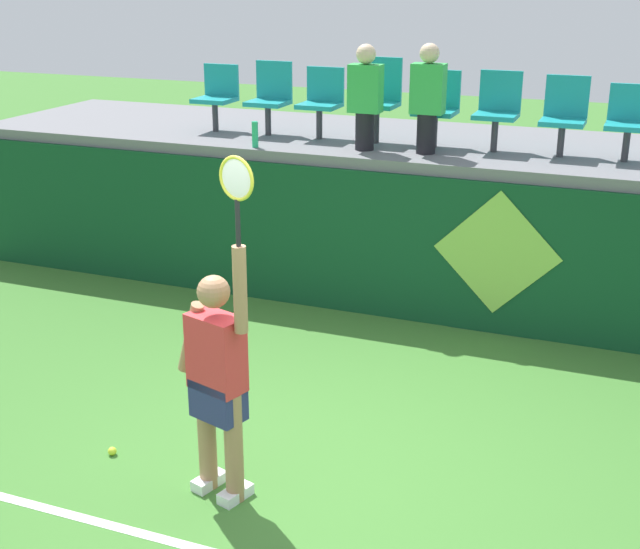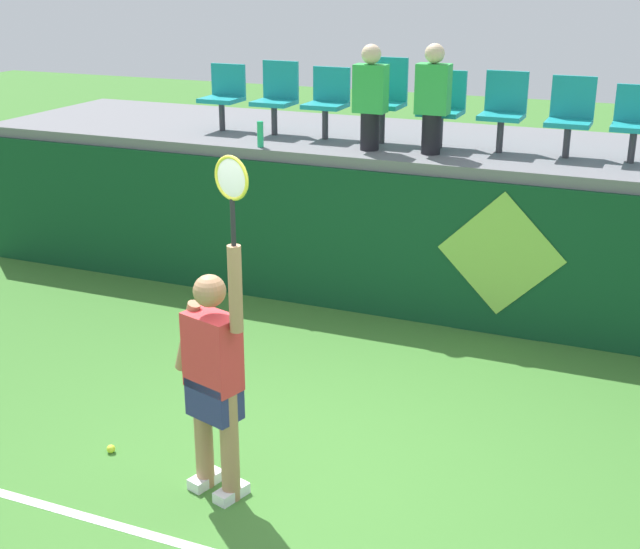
{
  "view_description": "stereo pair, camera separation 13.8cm",
  "coord_description": "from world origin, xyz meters",
  "views": [
    {
      "loc": [
        2.25,
        -4.97,
        3.53
      ],
      "look_at": [
        -0.16,
        1.15,
        1.17
      ],
      "focal_mm": 48.4,
      "sensor_mm": 36.0,
      "label": 1
    },
    {
      "loc": [
        2.38,
        -4.92,
        3.53
      ],
      "look_at": [
        -0.16,
        1.15,
        1.17
      ],
      "focal_mm": 48.4,
      "sensor_mm": 36.0,
      "label": 2
    }
  ],
  "objects": [
    {
      "name": "stadium_chair_0",
      "position": [
        -2.64,
        4.14,
        2.11
      ],
      "size": [
        0.44,
        0.42,
        0.76
      ],
      "color": "#38383D",
      "rests_on": "spectator_platform"
    },
    {
      "name": "stadium_chair_5",
      "position": [
        0.66,
        4.15,
        2.13
      ],
      "size": [
        0.44,
        0.42,
        0.82
      ],
      "color": "#38383D",
      "rests_on": "spectator_platform"
    },
    {
      "name": "tennis_ball",
      "position": [
        -1.33,
        -0.21,
        0.03
      ],
      "size": [
        0.07,
        0.07,
        0.07
      ],
      "primitive_type": "sphere",
      "color": "#D1E533",
      "rests_on": "ground_plane"
    },
    {
      "name": "stadium_chair_4",
      "position": [
        0.01,
        4.15,
        2.13
      ],
      "size": [
        0.44,
        0.42,
        0.8
      ],
      "color": "#38383D",
      "rests_on": "spectator_platform"
    },
    {
      "name": "water_bottle",
      "position": [
        -1.78,
        3.37,
        1.82
      ],
      "size": [
        0.07,
        0.07,
        0.28
      ],
      "primitive_type": "cylinder",
      "color": "#26B272",
      "rests_on": "spectator_platform"
    },
    {
      "name": "spectator_platform",
      "position": [
        0.0,
        4.48,
        1.62
      ],
      "size": [
        11.12,
        2.48,
        0.12
      ],
      "primitive_type": "cube",
      "color": "slate",
      "rests_on": "court_back_wall"
    },
    {
      "name": "stadium_chair_6",
      "position": [
        1.34,
        4.15,
        2.11
      ],
      "size": [
        0.44,
        0.42,
        0.8
      ],
      "color": "#38383D",
      "rests_on": "spectator_platform"
    },
    {
      "name": "tennis_player",
      "position": [
        -0.31,
        -0.34,
        0.92
      ],
      "size": [
        0.73,
        0.36,
        2.46
      ],
      "color": "white",
      "rests_on": "ground_plane"
    },
    {
      "name": "ground_plane",
      "position": [
        0.0,
        0.0,
        0.0
      ],
      "size": [
        40.0,
        40.0,
        0.0
      ],
      "primitive_type": "plane",
      "color": "#3D752D"
    },
    {
      "name": "stadium_chair_1",
      "position": [
        -1.95,
        4.15,
        2.13
      ],
      "size": [
        0.44,
        0.42,
        0.82
      ],
      "color": "#38383D",
      "rests_on": "spectator_platform"
    },
    {
      "name": "stadium_chair_3",
      "position": [
        -0.65,
        4.15,
        2.19
      ],
      "size": [
        0.44,
        0.42,
        0.91
      ],
      "color": "#38383D",
      "rests_on": "spectator_platform"
    },
    {
      "name": "wall_signage_mount",
      "position": [
        0.92,
        3.19,
        0.0
      ],
      "size": [
        1.27,
        0.01,
        1.5
      ],
      "color": "#0F4223",
      "rests_on": "ground_plane"
    },
    {
      "name": "stadium_chair_2",
      "position": [
        -1.32,
        4.14,
        2.12
      ],
      "size": [
        0.44,
        0.42,
        0.78
      ],
      "color": "#38383D",
      "rests_on": "spectator_platform"
    },
    {
      "name": "spectator_0",
      "position": [
        -0.65,
        3.68,
        2.26
      ],
      "size": [
        0.34,
        0.21,
        1.1
      ],
      "color": "black",
      "rests_on": "spectator_platform"
    },
    {
      "name": "spectator_1",
      "position": [
        0.01,
        3.74,
        2.27
      ],
      "size": [
        0.34,
        0.2,
        1.12
      ],
      "color": "black",
      "rests_on": "spectator_platform"
    },
    {
      "name": "court_back_wall",
      "position": [
        0.0,
        3.29,
        0.78
      ],
      "size": [
        11.12,
        0.2,
        1.56
      ],
      "primitive_type": "cube",
      "color": "#0F4223",
      "rests_on": "ground_plane"
    },
    {
      "name": "stadium_chair_7",
      "position": [
        1.97,
        4.14,
        2.09
      ],
      "size": [
        0.44,
        0.42,
        0.75
      ],
      "color": "#38383D",
      "rests_on": "spectator_platform"
    }
  ]
}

